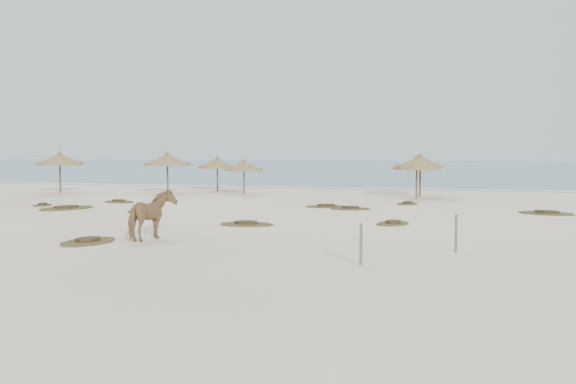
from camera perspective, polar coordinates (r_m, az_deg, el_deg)
name	(u,v)px	position (r m, az deg, el deg)	size (l,w,h in m)	color
ground	(194,229)	(24.88, -8.36, -3.29)	(160.00, 160.00, 0.00)	#FCE9CF
ocean	(383,168)	(98.33, 8.44, 2.13)	(200.00, 100.00, 0.01)	#24536D
foam_line	(322,188)	(49.82, 3.04, 0.39)	(70.00, 0.60, 0.01)	white
palapa_0	(60,160)	(46.72, -19.63, 2.72)	(3.84, 3.84, 2.95)	brown
palapa_1	(217,164)	(45.87, -6.30, 2.53)	(3.00, 3.00, 2.55)	brown
palapa_2	(167,160)	(44.21, -10.68, 2.79)	(3.61, 3.61, 2.91)	brown
palapa_3	(244,166)	(43.10, -3.95, 2.28)	(2.71, 2.71, 2.39)	brown
palapa_4	(417,164)	(40.22, 11.38, 2.46)	(3.45, 3.45, 2.72)	brown
palapa_5	(420,162)	(41.52, 11.68, 2.60)	(3.93, 3.93, 2.81)	brown
horse	(151,215)	(22.17, -12.06, -2.04)	(0.90, 1.98, 1.68)	olive
fence_post_near	(361,244)	(17.19, 6.50, -4.65)	(0.08, 0.08, 1.12)	#6F6553
fence_post_far	(456,233)	(19.84, 14.72, -3.57)	(0.08, 0.08, 1.14)	#6F6553
scrub_1	(66,208)	(34.61, -19.09, -1.34)	(2.89, 3.49, 0.16)	brown
scrub_2	(140,211)	(31.86, -13.05, -1.67)	(1.80, 2.10, 0.16)	brown
scrub_3	(351,208)	(32.59, 5.58, -1.46)	(2.20, 1.61, 0.16)	brown
scrub_4	(393,223)	(26.51, 9.30, -2.74)	(1.73, 2.10, 0.16)	brown
scrub_5	(546,213)	(32.57, 21.99, -1.73)	(2.97, 2.45, 0.16)	brown
scrub_6	(119,201)	(37.80, -14.78, -0.82)	(2.36, 1.98, 0.16)	brown
scrub_7	(326,206)	(33.68, 3.43, -1.27)	(2.36, 1.78, 0.16)	brown
scrub_8	(43,205)	(36.84, -20.98, -1.07)	(1.18, 1.55, 0.16)	brown
scrub_9	(246,224)	(25.97, -3.72, -2.84)	(2.26, 1.48, 0.16)	brown
scrub_10	(408,203)	(35.87, 10.58, -1.01)	(1.56, 1.84, 0.16)	brown
scrub_11	(88,241)	(22.18, -17.35, -4.19)	(1.70, 2.38, 0.16)	brown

